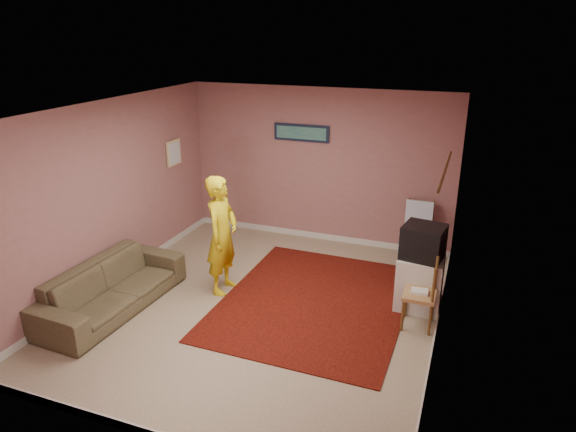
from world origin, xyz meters
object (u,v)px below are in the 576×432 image
at_px(crt_tv, 423,242).
at_px(tv_cabinet, 419,283).
at_px(sofa, 112,287).
at_px(chair_a, 418,226).
at_px(chair_b, 420,287).
at_px(person, 222,235).

bearing_deg(crt_tv, tv_cabinet, 0.00).
bearing_deg(sofa, chair_a, -47.55).
relative_size(chair_b, person, 0.29).
distance_m(crt_tv, sofa, 4.06).
relative_size(crt_tv, sofa, 0.27).
relative_size(chair_a, person, 0.31).
bearing_deg(chair_a, crt_tv, -80.50).
xyz_separation_m(crt_tv, sofa, (-3.74, -1.43, -0.63)).
bearing_deg(chair_b, person, -91.15).
xyz_separation_m(tv_cabinet, person, (-2.62, -0.46, 0.47)).
bearing_deg(chair_a, tv_cabinet, -80.32).
relative_size(crt_tv, person, 0.34).
xyz_separation_m(chair_a, sofa, (-3.53, -2.92, -0.27)).
xyz_separation_m(crt_tv, person, (-2.61, -0.46, -0.11)).
relative_size(tv_cabinet, sofa, 0.34).
bearing_deg(tv_cabinet, sofa, -159.17).
xyz_separation_m(crt_tv, chair_b, (0.05, -0.46, -0.40)).
distance_m(crt_tv, person, 2.66).
height_order(chair_a, chair_b, chair_a).
height_order(crt_tv, chair_a, crt_tv).
bearing_deg(chair_b, chair_a, -173.26).
bearing_deg(sofa, crt_tv, -66.26).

